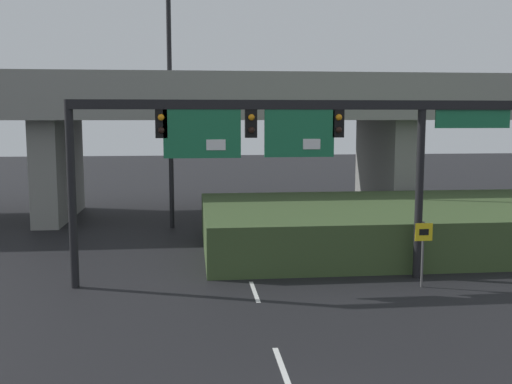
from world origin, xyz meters
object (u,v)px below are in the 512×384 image
at_px(signal_gantry, 279,136).
at_px(speed_limit_sign, 423,245).
at_px(highway_light_pole_near, 169,46).
at_px(parked_sedan_near_right, 479,231).

height_order(signal_gantry, speed_limit_sign, signal_gantry).
height_order(highway_light_pole_near, parked_sedan_near_right, highway_light_pole_near).
xyz_separation_m(signal_gantry, parked_sedan_near_right, (9.86, 5.00, -4.47)).
distance_m(highway_light_pole_near, parked_sedan_near_right, 17.33).
distance_m(signal_gantry, highway_light_pole_near, 12.25).
relative_size(highway_light_pole_near, parked_sedan_near_right, 3.92).
xyz_separation_m(signal_gantry, highway_light_pole_near, (-4.01, 10.80, 4.17)).
xyz_separation_m(speed_limit_sign, parked_sedan_near_right, (5.11, 6.22, -0.85)).
height_order(signal_gantry, highway_light_pole_near, highway_light_pole_near).
bearing_deg(speed_limit_sign, highway_light_pole_near, 126.07).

